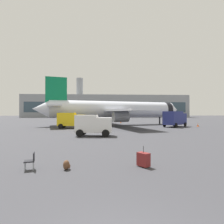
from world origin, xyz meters
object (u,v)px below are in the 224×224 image
at_px(safety_cone_far, 104,122).
at_px(service_truck, 71,120).
at_px(safety_cone_near, 121,122).
at_px(traveller_backpack, 67,165).
at_px(airplane_at_gate, 115,110).
at_px(cargo_van, 93,124).
at_px(rolling_suitcase, 143,159).
at_px(gate_chair, 31,160).
at_px(safety_cone_mid, 198,125).
at_px(fuel_truck, 175,118).

bearing_deg(safety_cone_far, service_truck, -112.64).
bearing_deg(safety_cone_near, traveller_backpack, -99.91).
relative_size(airplane_at_gate, cargo_van, 7.70).
height_order(cargo_van, traveller_backpack, cargo_van).
xyz_separation_m(airplane_at_gate, safety_cone_far, (-2.36, 7.29, -3.27)).
distance_m(rolling_suitcase, traveller_backpack, 3.99).
relative_size(safety_cone_far, traveller_backpack, 1.65).
bearing_deg(traveller_backpack, gate_chair, 176.44).
bearing_deg(safety_cone_mid, rolling_suitcase, -123.08).
xyz_separation_m(rolling_suitcase, traveller_backpack, (-3.98, -0.27, -0.16)).
distance_m(safety_cone_far, gate_chair, 41.34).
height_order(service_truck, rolling_suitcase, service_truck).
xyz_separation_m(rolling_suitcase, gate_chair, (-5.77, -0.16, 0.11)).
bearing_deg(fuel_truck, airplane_at_gate, 152.66).
bearing_deg(airplane_at_gate, safety_cone_mid, -17.90).
bearing_deg(fuel_truck, rolling_suitcase, -115.40).
distance_m(fuel_truck, safety_cone_far, 19.63).
xyz_separation_m(airplane_at_gate, rolling_suitcase, (-1.16, -33.64, -3.27)).
bearing_deg(safety_cone_mid, airplane_at_gate, 162.10).
bearing_deg(service_truck, safety_cone_near, 57.32).
bearing_deg(cargo_van, safety_cone_mid, 34.55).
xyz_separation_m(safety_cone_mid, rolling_suitcase, (-18.31, -28.10, 0.07)).
relative_size(service_truck, rolling_suitcase, 4.46).
distance_m(airplane_at_gate, gate_chair, 34.64).
bearing_deg(safety_cone_far, rolling_suitcase, -88.32).
height_order(airplane_at_gate, safety_cone_near, airplane_at_gate).
relative_size(fuel_truck, safety_cone_mid, 9.34).
height_order(rolling_suitcase, traveller_backpack, rolling_suitcase).
relative_size(safety_cone_mid, safety_cone_far, 0.82).
xyz_separation_m(airplane_at_gate, safety_cone_mid, (17.15, -5.54, -3.34)).
bearing_deg(safety_cone_mid, gate_chair, -130.43).
distance_m(safety_cone_near, safety_cone_mid, 20.83).
relative_size(safety_cone_mid, traveller_backpack, 1.35).
relative_size(airplane_at_gate, safety_cone_far, 44.51).
height_order(service_truck, cargo_van, service_truck).
bearing_deg(fuel_truck, safety_cone_far, 136.69).
bearing_deg(fuel_truck, service_truck, -173.64).
xyz_separation_m(airplane_at_gate, safety_cone_near, (2.38, 9.16, -3.34)).
relative_size(airplane_at_gate, service_truck, 7.18).
relative_size(safety_cone_mid, rolling_suitcase, 0.59).
height_order(fuel_truck, safety_cone_near, fuel_truck).
bearing_deg(cargo_van, safety_cone_far, 85.94).
bearing_deg(fuel_truck, cargo_van, -138.84).
bearing_deg(rolling_suitcase, service_truck, 107.16).
xyz_separation_m(safety_cone_mid, traveller_backpack, (-22.29, -28.37, -0.09)).
xyz_separation_m(safety_cone_near, safety_cone_mid, (14.77, -14.70, 0.00)).
bearing_deg(cargo_van, traveller_backpack, -93.46).
relative_size(airplane_at_gate, fuel_truck, 5.80).
xyz_separation_m(airplane_at_gate, service_truck, (-8.93, -8.47, -2.05)).
xyz_separation_m(safety_cone_near, safety_cone_far, (-4.74, -1.88, 0.08)).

